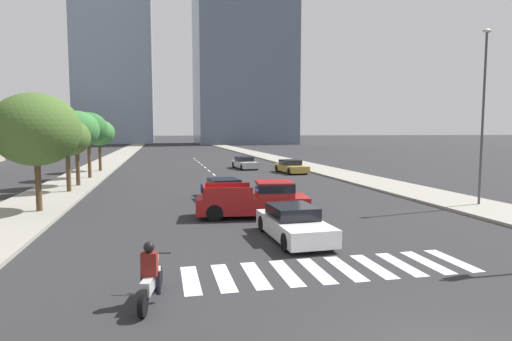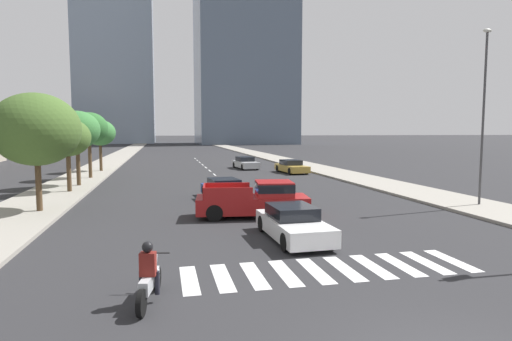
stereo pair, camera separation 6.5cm
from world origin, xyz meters
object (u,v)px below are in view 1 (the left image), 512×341
Objects in this scene: sedan_blue_0 at (223,190)px; sedan_silver_3 at (245,163)px; pickup_truck at (258,200)px; street_tree_third at (76,130)px; street_lamp_east at (483,106)px; sedan_gold_2 at (291,167)px; motorcycle_trailing at (151,278)px; street_tree_nearest at (36,130)px; street_tree_second at (67,138)px; street_tree_fifth at (99,133)px; street_tree_fourth at (88,128)px; sedan_white_1 at (294,224)px.

sedan_silver_3 reaches higher than sedan_blue_0.
street_tree_third is (-10.24, 13.13, 3.29)m from pickup_truck.
sedan_gold_2 is at bearing 101.81° from street_lamp_east.
motorcycle_trailing is 13.98m from street_tree_nearest.
pickup_truck reaches higher than sedan_blue_0.
street_tree_second reaches higher than pickup_truck.
sedan_silver_3 is 27.13m from street_tree_nearest.
pickup_truck is 0.59× the size of street_lamp_east.
street_tree_third is (0.00, 3.19, 0.50)m from street_tree_second.
sedan_gold_2 is at bearing -14.20° from street_tree_fifth.
sedan_gold_2 is 0.98× the size of sedan_silver_3.
sedan_silver_3 is 16.76m from street_tree_fourth.
sedan_gold_2 is 19.72m from street_tree_third.
street_tree_fifth reaches higher than sedan_blue_0.
street_lamp_east reaches higher than sedan_silver_3.
street_tree_third reaches higher than street_tree_fifth.
street_lamp_east is at bearing 6.41° from sedan_gold_2.
street_tree_fifth is (-18.11, 4.58, 3.28)m from sedan_gold_2.
street_tree_nearest is at bearing -90.00° from street_tree_fifth.
pickup_truck is 4.40m from sedan_white_1.
street_tree_fourth reaches higher than sedan_blue_0.
motorcycle_trailing is at bearing -28.52° from sedan_gold_2.
pickup_truck is 1.01× the size of street_tree_third.
street_tree_fourth is (-10.24, 18.28, 3.46)m from pickup_truck.
sedan_white_1 is at bearing -78.14° from pickup_truck.
sedan_white_1 reaches higher than sedan_blue_0.
street_tree_nearest is at bearing -90.00° from street_tree_second.
street_lamp_east is 24.49m from street_tree_second.
pickup_truck is 0.95× the size of street_tree_nearest.
sedan_silver_3 is at bearing 87.26° from pickup_truck.
street_tree_fourth is at bearing -156.81° from sedan_white_1.
motorcycle_trailing is at bearing -47.58° from sedan_white_1.
sedan_white_1 is at bearing -64.89° from street_tree_fourth.
street_tree_fourth is at bearing 90.00° from street_tree_third.
street_tree_third is at bearing 25.02° from motorcycle_trailing.
motorcycle_trailing is 34.60m from street_tree_fifth.
street_tree_nearest is (-14.62, -22.58, 3.50)m from sedan_silver_3.
street_tree_nearest reaches higher than street_tree_fourth.
street_tree_fourth reaches higher than street_tree_fifth.
street_lamp_east is at bearing -24.03° from street_tree_second.
sedan_white_1 is 0.78× the size of street_tree_nearest.
street_tree_fifth reaches higher than sedan_white_1.
street_tree_third is 0.98× the size of street_tree_fourth.
sedan_white_1 is at bearing -159.56° from street_lamp_east.
sedan_white_1 is 0.90× the size of sedan_silver_3.
street_tree_second is 3.23m from street_tree_third.
street_tree_third is at bearing 44.95° from sedan_blue_0.
pickup_truck reaches higher than sedan_silver_3.
street_tree_fifth reaches higher than street_tree_second.
sedan_blue_0 is at bearing -25.40° from street_tree_second.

